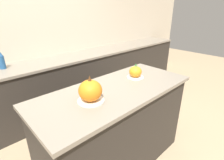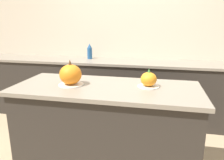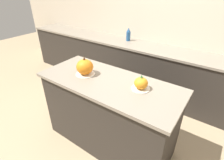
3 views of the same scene
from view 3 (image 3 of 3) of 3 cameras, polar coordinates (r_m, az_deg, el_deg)
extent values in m
plane|color=tan|center=(2.54, -0.96, -19.03)|extent=(12.00, 12.00, 0.00)
cube|color=beige|center=(3.30, 17.67, 16.81)|extent=(8.00, 0.06, 2.50)
cube|color=#2D2823|center=(2.22, -1.06, -11.31)|extent=(1.59, 0.64, 0.91)
cube|color=gray|center=(1.95, -1.19, -0.82)|extent=(1.65, 0.70, 0.03)
cube|color=#2D2823|center=(3.27, 13.60, 2.11)|extent=(6.00, 0.56, 0.89)
cube|color=gray|center=(3.09, 14.61, 9.69)|extent=(6.00, 0.60, 0.03)
cylinder|color=silver|center=(2.11, -8.68, 1.97)|extent=(0.23, 0.23, 0.01)
ellipsoid|color=orange|center=(2.06, -8.87, 4.27)|extent=(0.20, 0.20, 0.18)
cone|color=#4C2D14|center=(2.02, -9.11, 7.08)|extent=(0.03, 0.03, 0.05)
cylinder|color=silver|center=(1.82, 9.27, -2.78)|extent=(0.19, 0.19, 0.01)
ellipsoid|color=orange|center=(1.79, 9.44, -1.01)|extent=(0.14, 0.14, 0.12)
cone|color=#38702D|center=(1.75, 9.64, 1.13)|extent=(0.03, 0.03, 0.04)
cylinder|color=#235184|center=(3.39, 5.35, 14.05)|extent=(0.08, 0.08, 0.17)
cone|color=#235184|center=(3.36, 5.45, 16.03)|extent=(0.07, 0.07, 0.07)
camera|label=1|loc=(2.11, -48.97, 13.50)|focal=28.00mm
camera|label=2|loc=(0.83, -76.80, -27.12)|focal=35.00mm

